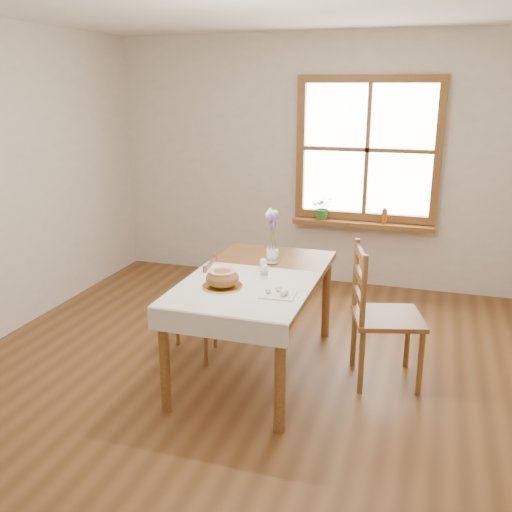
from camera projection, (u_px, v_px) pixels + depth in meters
The scene contains 18 objects.
ground at pixel (243, 387), 4.10m from camera, with size 5.00×5.00×0.00m, color brown.
room_walls at pixel (242, 147), 3.61m from camera, with size 4.60×5.10×2.65m.
window at pixel (367, 150), 5.79m from camera, with size 1.46×0.08×1.46m.
window_sill at pixel (362, 224), 5.94m from camera, with size 1.46×0.20×0.05m.
dining_table at pixel (256, 287), 4.18m from camera, with size 0.90×1.60×0.75m.
table_linen at pixel (242, 289), 3.88m from camera, with size 0.91×0.99×0.01m, color silver.
chair_left at pixel (190, 308), 4.48m from camera, with size 0.38×0.39×0.81m, color olive, non-canonical shape.
chair_right at pixel (388, 315), 4.06m from camera, with size 0.47×0.50×1.02m, color olive, non-canonical shape.
bread_plate at pixel (223, 286), 3.89m from camera, with size 0.27×0.27×0.01m, color white.
bread_loaf at pixel (222, 277), 3.87m from camera, with size 0.23×0.23×0.13m, color olive.
egg_napkin at pixel (278, 294), 3.74m from camera, with size 0.23×0.20×0.01m, color silver.
eggs at pixel (278, 291), 3.74m from camera, with size 0.18×0.16×0.04m, color silver, non-canonical shape.
salt_shaker at pixel (264, 272), 4.05m from camera, with size 0.06×0.06×0.10m, color white.
pepper_shaker at pixel (263, 265), 4.20m from camera, with size 0.05×0.05×0.10m, color white.
flower_vase at pixel (272, 257), 4.43m from camera, with size 0.09×0.09×0.10m, color white.
lavender_bouquet at pixel (272, 231), 4.37m from camera, with size 0.17×0.17×0.31m, color #6B5190, non-canonical shape.
potted_plant at pixel (323, 210), 6.03m from camera, with size 0.22×0.24×0.19m, color #377C31.
amber_bottle at pixel (385, 215), 5.85m from camera, with size 0.06×0.06×0.16m, color #9F591D.
Camera 1 is at (1.19, -3.45, 2.09)m, focal length 40.00 mm.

